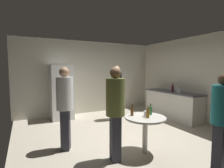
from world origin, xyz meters
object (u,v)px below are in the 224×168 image
(beer_bottle_brown, at_px, (132,111))
(person_in_black_shirt, at_px, (117,88))
(kettle, at_px, (179,91))
(person_in_white_shirt, at_px, (65,102))
(foreground_table, at_px, (145,122))
(beer_bottle_amber, at_px, (148,113))
(refrigerator, at_px, (62,92))
(wine_bottle_on_counter, at_px, (173,88))
(person_in_olive_shirt, at_px, (115,107))
(plastic_cup_white, at_px, (146,114))
(person_in_teal_shirt, at_px, (222,115))
(beer_bottle_green, at_px, (150,111))

(beer_bottle_brown, distance_m, person_in_black_shirt, 2.34)
(kettle, relative_size, person_in_white_shirt, 0.14)
(foreground_table, xyz_separation_m, beer_bottle_amber, (0.00, -0.08, 0.19))
(refrigerator, distance_m, kettle, 3.87)
(person_in_black_shirt, bearing_deg, wine_bottle_on_counter, 64.54)
(beer_bottle_amber, distance_m, person_in_olive_shirt, 0.69)
(plastic_cup_white, bearing_deg, refrigerator, 107.55)
(person_in_white_shirt, bearing_deg, person_in_black_shirt, 59.62)
(plastic_cup_white, height_order, person_in_black_shirt, person_in_black_shirt)
(beer_bottle_amber, bearing_deg, foreground_table, 90.39)
(person_in_olive_shirt, relative_size, person_in_black_shirt, 0.96)
(beer_bottle_amber, distance_m, person_in_teal_shirt, 1.22)
(person_in_olive_shirt, xyz_separation_m, person_in_white_shirt, (-0.71, 0.85, 0.00))
(foreground_table, bearing_deg, kettle, 29.05)
(kettle, height_order, foreground_table, kettle)
(kettle, bearing_deg, plastic_cup_white, -151.03)
(kettle, xyz_separation_m, beer_bottle_amber, (-2.39, -1.40, -0.15))
(wine_bottle_on_counter, xyz_separation_m, person_in_white_shirt, (-3.74, -0.73, -0.02))
(beer_bottle_amber, bearing_deg, plastic_cup_white, 75.60)
(kettle, relative_size, beer_bottle_brown, 1.06)
(kettle, height_order, person_in_white_shirt, person_in_white_shirt)
(wine_bottle_on_counter, bearing_deg, kettle, -87.14)
(beer_bottle_amber, distance_m, beer_bottle_green, 0.24)
(wine_bottle_on_counter, relative_size, person_in_teal_shirt, 0.19)
(person_in_black_shirt, bearing_deg, foreground_table, -16.74)
(person_in_olive_shirt, xyz_separation_m, person_in_black_shirt, (1.29, 2.35, 0.04))
(beer_bottle_brown, bearing_deg, beer_bottle_green, -17.70)
(foreground_table, distance_m, plastic_cup_white, 0.16)
(beer_bottle_green, relative_size, person_in_olive_shirt, 0.14)
(kettle, height_order, person_in_teal_shirt, person_in_teal_shirt)
(wine_bottle_on_counter, height_order, person_in_white_shirt, person_in_white_shirt)
(wine_bottle_on_counter, distance_m, foreground_table, 2.89)
(beer_bottle_green, xyz_separation_m, plastic_cup_white, (-0.16, -0.06, -0.03))
(beer_bottle_green, relative_size, person_in_black_shirt, 0.13)
(refrigerator, distance_m, person_in_teal_shirt, 4.60)
(person_in_teal_shirt, bearing_deg, beer_bottle_green, 23.62)
(plastic_cup_white, distance_m, person_in_olive_shirt, 0.71)
(foreground_table, relative_size, person_in_black_shirt, 0.45)
(refrigerator, bearing_deg, person_in_white_shirt, -99.18)
(beer_bottle_green, bearing_deg, person_in_white_shirt, 152.92)
(kettle, distance_m, beer_bottle_amber, 2.77)
(refrigerator, distance_m, beer_bottle_brown, 3.13)
(beer_bottle_amber, xyz_separation_m, person_in_olive_shirt, (-0.66, 0.10, 0.18))
(wine_bottle_on_counter, xyz_separation_m, person_in_black_shirt, (-1.74, 0.77, 0.02))
(person_in_white_shirt, bearing_deg, person_in_teal_shirt, -20.02)
(plastic_cup_white, distance_m, person_in_teal_shirt, 1.28)
(wine_bottle_on_counter, xyz_separation_m, beer_bottle_green, (-2.19, -1.53, -0.20))
(beer_bottle_amber, height_order, person_in_white_shirt, person_in_white_shirt)
(beer_bottle_brown, height_order, plastic_cup_white, beer_bottle_brown)
(foreground_table, xyz_separation_m, person_in_black_shirt, (0.64, 2.37, 0.41))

